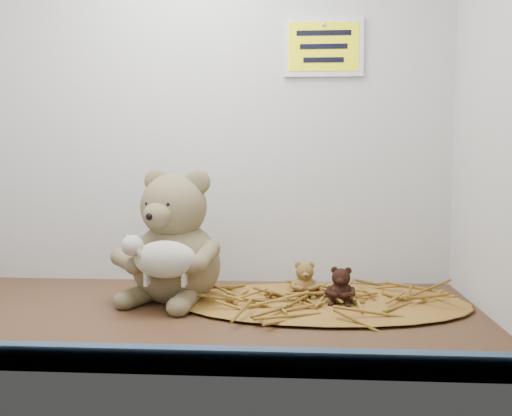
# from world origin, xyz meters

# --- Properties ---
(alcove_shell) EXTENTS (1.20, 0.60, 0.90)m
(alcove_shell) POSITION_xyz_m (0.00, 0.09, 0.45)
(alcove_shell) COLOR #3F2515
(alcove_shell) RESTS_ON ground
(front_rail) EXTENTS (1.19, 0.02, 0.04)m
(front_rail) POSITION_xyz_m (0.00, -0.29, 0.02)
(front_rail) COLOR #334962
(front_rail) RESTS_ON shelf_floor
(straw_bed) EXTENTS (0.60, 0.35, 0.01)m
(straw_bed) POSITION_xyz_m (0.29, 0.09, 0.01)
(straw_bed) COLOR brown
(straw_bed) RESTS_ON shelf_floor
(main_teddy) EXTENTS (0.29, 0.30, 0.27)m
(main_teddy) POSITION_xyz_m (-0.01, 0.10, 0.14)
(main_teddy) COLOR #897D54
(main_teddy) RESTS_ON shelf_floor
(toy_lamb) EXTENTS (0.16, 0.09, 0.10)m
(toy_lamb) POSITION_xyz_m (-0.01, 0.00, 0.11)
(toy_lamb) COLOR beige
(toy_lamb) RESTS_ON main_teddy
(mini_teddy_tan) EXTENTS (0.06, 0.07, 0.07)m
(mini_teddy_tan) POSITION_xyz_m (0.26, 0.12, 0.05)
(mini_teddy_tan) COLOR olive
(mini_teddy_tan) RESTS_ON straw_bed
(mini_teddy_brown) EXTENTS (0.07, 0.07, 0.07)m
(mini_teddy_brown) POSITION_xyz_m (0.33, 0.06, 0.05)
(mini_teddy_brown) COLOR black
(mini_teddy_brown) RESTS_ON straw_bed
(wall_sign) EXTENTS (0.16, 0.01, 0.11)m
(wall_sign) POSITION_xyz_m (0.30, 0.29, 0.55)
(wall_sign) COLOR #FFFA0D
(wall_sign) RESTS_ON back_wall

